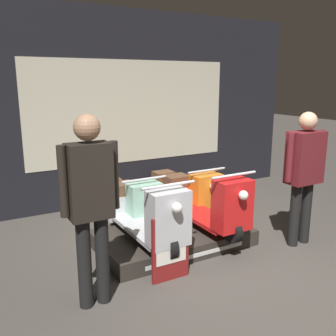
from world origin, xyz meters
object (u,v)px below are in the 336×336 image
object	(u,v)px
scooter_backrow_1	(184,193)
price_sign_board	(170,248)
scooter_display_right	(203,202)
person_right_browsing	(304,167)
person_left_browsing	(90,198)
scooter_display_left	(144,213)
scooter_backrow_0	(127,203)

from	to	relation	value
scooter_backrow_1	price_sign_board	xyz separation A→B (m)	(-1.22, -1.70, 0.04)
scooter_display_right	person_right_browsing	xyz separation A→B (m)	(1.01, -0.73, 0.50)
scooter_backrow_1	person_left_browsing	xyz separation A→B (m)	(-2.06, -1.73, 0.73)
person_right_browsing	scooter_display_left	bearing A→B (deg)	158.72
person_left_browsing	person_right_browsing	bearing A→B (deg)	-0.00
person_right_browsing	person_left_browsing	bearing A→B (deg)	180.00
person_left_browsing	person_right_browsing	distance (m)	2.74
scooter_display_left	scooter_backrow_1	distance (m)	1.57
scooter_backrow_0	person_right_browsing	distance (m)	2.50
scooter_display_left	person_right_browsing	size ratio (longest dim) A/B	0.99
person_left_browsing	person_right_browsing	size ratio (longest dim) A/B	1.05
scooter_backrow_0	scooter_backrow_1	world-z (taller)	same
scooter_display_left	scooter_backrow_0	distance (m)	1.04
scooter_backrow_0	scooter_backrow_1	size ratio (longest dim) A/B	1.00
scooter_backrow_0	scooter_display_right	bearing A→B (deg)	-56.94
scooter_backrow_1	scooter_display_right	bearing A→B (deg)	-108.42
scooter_display_left	scooter_display_right	size ratio (longest dim) A/B	1.00
scooter_backrow_0	person_left_browsing	distance (m)	2.16
scooter_display_left	person_right_browsing	distance (m)	2.07
person_left_browsing	person_right_browsing	world-z (taller)	person_left_browsing
scooter_display_right	person_left_browsing	distance (m)	1.95
scooter_backrow_0	price_sign_board	bearing A→B (deg)	-97.97
scooter_backrow_0	scooter_backrow_1	bearing A→B (deg)	0.00
scooter_backrow_0	person_right_browsing	bearing A→B (deg)	-46.13
scooter_display_left	scooter_backrow_1	bearing A→B (deg)	40.01
scooter_display_left	scooter_backrow_1	size ratio (longest dim) A/B	1.00
scooter_backrow_0	person_left_browsing	xyz separation A→B (m)	(-1.08, -1.73, 0.73)
person_right_browsing	price_sign_board	size ratio (longest dim) A/B	2.38
scooter_display_left	price_sign_board	world-z (taller)	scooter_display_left
scooter_display_left	scooter_backrow_1	xyz separation A→B (m)	(1.19, 1.00, -0.20)
scooter_backrow_0	person_right_browsing	xyz separation A→B (m)	(1.66, -1.73, 0.70)
person_right_browsing	price_sign_board	xyz separation A→B (m)	(-1.90, 0.03, -0.65)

